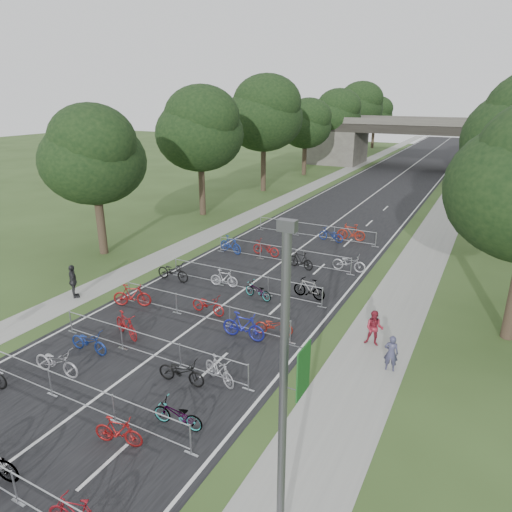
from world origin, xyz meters
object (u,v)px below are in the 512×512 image
at_px(pedestrian_a, 391,353).
at_px(pedestrian_c, 73,282).
at_px(overpass_bridge, 413,143).
at_px(pedestrian_b, 374,329).
at_px(lamppost, 284,404).

xyz_separation_m(pedestrian_a, pedestrian_c, (-16.43, -0.97, 0.16)).
bearing_deg(pedestrian_c, overpass_bridge, -59.27).
bearing_deg(pedestrian_b, pedestrian_c, -174.73).
relative_size(overpass_bridge, pedestrian_b, 19.36).
relative_size(lamppost, pedestrian_c, 4.48).
relative_size(pedestrian_b, pedestrian_c, 0.87).
height_order(lamppost, pedestrian_b, lamppost).
xyz_separation_m(pedestrian_b, pedestrian_c, (-15.36, -2.57, 0.11)).
bearing_deg(lamppost, pedestrian_a, 86.27).
bearing_deg(pedestrian_a, lamppost, 79.47).
height_order(overpass_bridge, pedestrian_b, overpass_bridge).
height_order(overpass_bridge, pedestrian_a, overpass_bridge).
distance_m(lamppost, pedestrian_b, 11.11).
bearing_deg(overpass_bridge, pedestrian_b, -81.49).
height_order(lamppost, pedestrian_c, lamppost).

